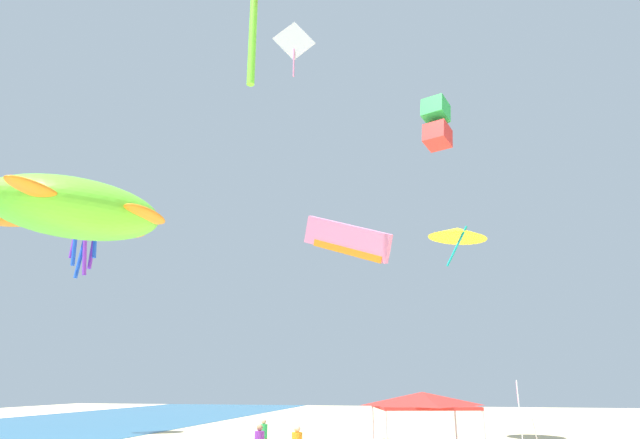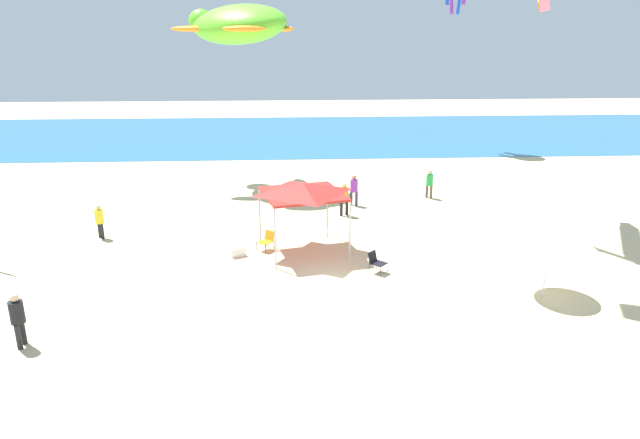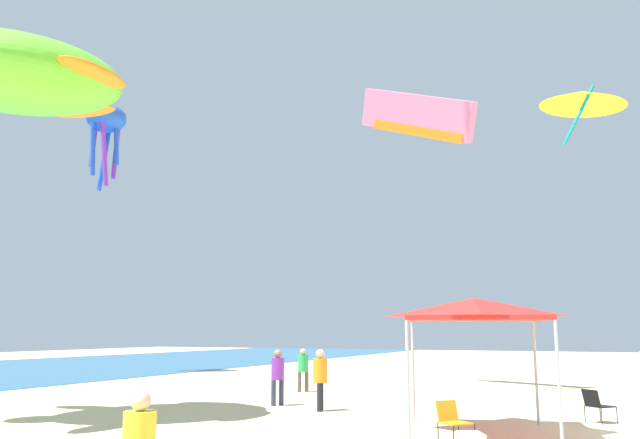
# 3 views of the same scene
# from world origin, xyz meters

# --- Properties ---
(canopy_tent) EXTENTS (3.78, 3.72, 3.00)m
(canopy_tent) POSITION_xyz_m (-1.33, 3.74, 2.72)
(canopy_tent) COLOR #B7B7BC
(canopy_tent) RESTS_ON ground
(folding_chair_near_cooler) EXTENTS (0.80, 0.81, 0.82)m
(folding_chair_near_cooler) POSITION_xyz_m (-2.86, 3.99, 0.47)
(folding_chair_near_cooler) COLOR black
(folding_chair_near_cooler) RESTS_ON ground
(folding_chair_right_of_tent) EXTENTS (0.81, 0.80, 0.82)m
(folding_chair_right_of_tent) POSITION_xyz_m (1.40, 1.35, 0.47)
(folding_chair_right_of_tent) COLOR black
(folding_chair_right_of_tent) RESTS_ON ground
(person_far_stroller) EXTENTS (0.42, 0.40, 1.67)m
(person_far_stroller) POSITION_xyz_m (1.56, 10.35, 0.98)
(person_far_stroller) COLOR #33384C
(person_far_stroller) RESTS_ON ground
(person_near_umbrella) EXTENTS (0.45, 0.41, 1.72)m
(person_near_umbrella) POSITION_xyz_m (0.87, 8.61, 1.01)
(person_near_umbrella) COLOR black
(person_near_umbrella) RESTS_ON ground
(person_by_tent) EXTENTS (0.38, 0.38, 1.60)m
(person_by_tent) POSITION_xyz_m (5.91, 11.55, 0.94)
(person_by_tent) COLOR brown
(person_by_tent) RESTS_ON ground
(kite_parafoil_pink) EXTENTS (2.53, 5.57, 3.52)m
(kite_parafoil_pink) POSITION_xyz_m (9.29, 7.88, 11.31)
(kite_parafoil_pink) COLOR pink
(kite_delta_yellow) EXTENTS (4.08, 4.12, 2.97)m
(kite_delta_yellow) POSITION_xyz_m (13.14, 1.34, 12.38)
(kite_delta_yellow) COLOR yellow
(kite_turtle_lime) EXTENTS (7.65, 7.67, 2.81)m
(kite_turtle_lime) POSITION_xyz_m (-4.63, 15.65, 9.25)
(kite_turtle_lime) COLOR #66D82D
(kite_octopus_blue) EXTENTS (2.21, 2.21, 4.91)m
(kite_octopus_blue) POSITION_xyz_m (10.86, 26.41, 13.94)
(kite_octopus_blue) COLOR blue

